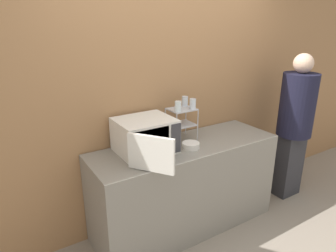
# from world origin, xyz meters

# --- Properties ---
(ground_plane) EXTENTS (12.00, 12.00, 0.00)m
(ground_plane) POSITION_xyz_m (0.00, 0.00, 0.00)
(ground_plane) COLOR gray
(wall_back) EXTENTS (8.00, 0.06, 2.60)m
(wall_back) POSITION_xyz_m (0.00, 0.66, 1.30)
(wall_back) COLOR #9E7047
(wall_back) RESTS_ON ground_plane
(counter) EXTENTS (1.86, 0.62, 0.90)m
(counter) POSITION_xyz_m (0.00, 0.31, 0.45)
(counter) COLOR gray
(counter) RESTS_ON ground_plane
(microwave) EXTENTS (0.52, 0.75, 0.30)m
(microwave) POSITION_xyz_m (-0.41, 0.36, 1.06)
(microwave) COLOR silver
(microwave) RESTS_ON counter
(dish_rack) EXTENTS (0.25, 0.21, 0.32)m
(dish_rack) POSITION_xyz_m (0.03, 0.44, 1.13)
(dish_rack) COLOR #B2B2B7
(dish_rack) RESTS_ON counter
(glass_front_left) EXTENTS (0.06, 0.06, 0.10)m
(glass_front_left) POSITION_xyz_m (-0.05, 0.38, 1.27)
(glass_front_left) COLOR silver
(glass_front_left) RESTS_ON dish_rack
(glass_back_right) EXTENTS (0.06, 0.06, 0.10)m
(glass_back_right) POSITION_xyz_m (0.11, 0.50, 1.27)
(glass_back_right) COLOR silver
(glass_back_right) RESTS_ON dish_rack
(glass_front_right) EXTENTS (0.06, 0.06, 0.10)m
(glass_front_right) POSITION_xyz_m (0.12, 0.38, 1.27)
(glass_front_right) COLOR silver
(glass_front_right) RESTS_ON dish_rack
(bowl) EXTENTS (0.16, 0.16, 0.05)m
(bowl) POSITION_xyz_m (-0.01, 0.22, 0.93)
(bowl) COLOR silver
(bowl) RESTS_ON counter
(person) EXTENTS (0.38, 0.38, 1.69)m
(person) POSITION_xyz_m (1.41, 0.15, 0.94)
(person) COLOR #2D2D33
(person) RESTS_ON ground_plane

